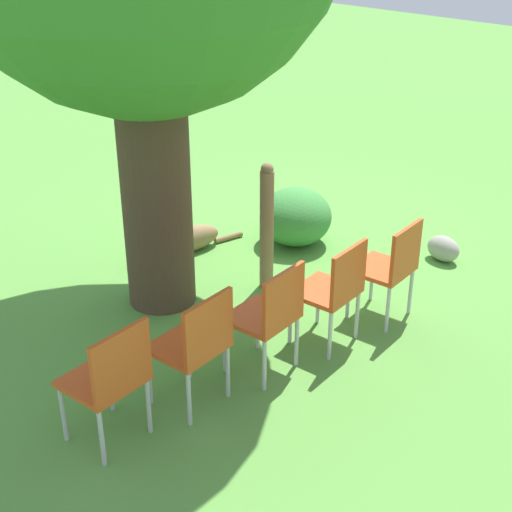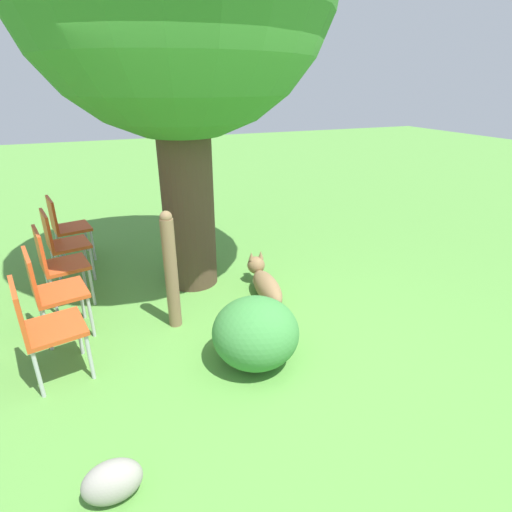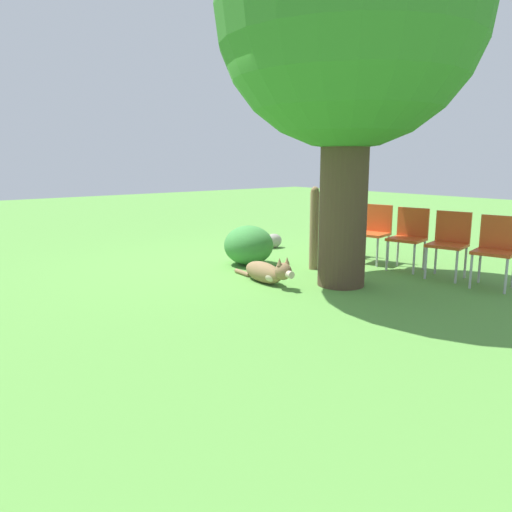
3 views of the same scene
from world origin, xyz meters
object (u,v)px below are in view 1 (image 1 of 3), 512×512
(red_chair_3, at_px, (196,342))
(red_chair_1, at_px, (334,287))
(dog, at_px, (179,240))
(fence_post, at_px, (267,226))
(red_chair_4, at_px, (111,376))
(red_chair_2, at_px, (270,313))
(red_chair_0, at_px, (391,264))

(red_chair_3, bearing_deg, red_chair_1, -104.01)
(dog, bearing_deg, fence_post, 107.05)
(fence_post, relative_size, red_chair_4, 1.35)
(fence_post, distance_m, red_chair_4, 2.27)
(red_chair_1, relative_size, red_chair_2, 1.00)
(red_chair_1, height_order, red_chair_2, same)
(red_chair_0, height_order, red_chair_4, same)
(red_chair_0, distance_m, red_chair_1, 0.61)
(fence_post, bearing_deg, red_chair_2, 140.58)
(fence_post, bearing_deg, red_chair_1, 168.04)
(red_chair_0, distance_m, red_chair_2, 1.22)
(dog, bearing_deg, red_chair_3, 63.83)
(red_chair_1, bearing_deg, red_chair_3, 75.99)
(red_chair_4, bearing_deg, red_chair_3, -104.01)
(red_chair_0, xyz_separation_m, red_chair_1, (0.02, 0.61, 0.00))
(fence_post, bearing_deg, dog, 12.11)
(dog, height_order, red_chair_0, red_chair_0)
(red_chair_0, bearing_deg, red_chair_2, 75.99)
(red_chair_2, relative_size, red_chair_3, 1.00)
(fence_post, relative_size, red_chair_1, 1.35)
(red_chair_3, bearing_deg, dog, -43.06)
(fence_post, height_order, red_chair_3, fence_post)
(fence_post, distance_m, red_chair_1, 1.06)
(red_chair_2, xyz_separation_m, red_chair_3, (0.02, 0.61, 0.00))
(dog, distance_m, red_chair_2, 2.16)
(red_chair_2, bearing_deg, fence_post, -51.38)
(red_chair_0, relative_size, red_chair_1, 1.00)
(red_chair_1, xyz_separation_m, red_chair_4, (0.07, 1.83, 0.00))
(dog, xyz_separation_m, red_chair_0, (-2.08, -0.61, 0.35))
(red_chair_1, relative_size, red_chair_4, 1.00)
(red_chair_0, relative_size, red_chair_4, 1.00)
(dog, relative_size, fence_post, 1.05)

